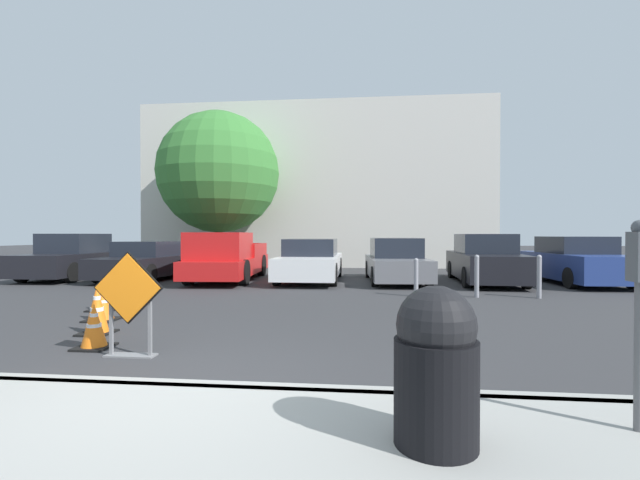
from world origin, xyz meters
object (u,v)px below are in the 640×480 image
object	(u,v)px
traffic_cone_fourth	(104,296)
parked_car_sixth	(576,262)
trash_bin	(436,365)
bollard_third	(539,275)
parked_car_fifth	(485,261)
parked_car_third	(311,261)
parking_meter	(639,288)
traffic_cone_second	(97,310)
parked_car_fourth	(396,262)
pickup_truck	(226,259)
parked_car_nearest	(73,258)
parked_car_second	(148,262)
traffic_cone_third	(102,302)
bollard_second	(477,275)
road_closed_sign	(129,299)
traffic_cone_nearest	(94,326)
bollard_nearest	(416,276)

from	to	relation	value
traffic_cone_fourth	parked_car_sixth	xyz separation A→B (m)	(12.00, 6.09, 0.40)
parked_car_sixth	trash_bin	xyz separation A→B (m)	(-6.23, -11.39, -0.02)
traffic_cone_fourth	bollard_third	bearing A→B (deg)	15.53
parked_car_fifth	parked_car_third	bearing A→B (deg)	2.38
parking_meter	parked_car_sixth	bearing A→B (deg)	66.74
traffic_cone_second	parked_car_fourth	distance (m)	9.51
pickup_truck	parked_car_sixth	size ratio (longest dim) A/B	1.18
parked_car_nearest	parked_car_second	xyz separation A→B (m)	(2.83, -0.11, -0.10)
parked_car_fourth	traffic_cone_third	bearing A→B (deg)	47.23
parked_car_nearest	parked_car_fourth	xyz separation A→B (m)	(11.31, 0.05, -0.07)
parked_car_fourth	bollard_second	xyz separation A→B (m)	(1.73, -3.35, -0.10)
parked_car_second	parked_car_fourth	distance (m)	8.48
bollard_third	parked_car_fourth	bearing A→B (deg)	133.64
traffic_cone_second	parked_car_sixth	xyz separation A→B (m)	(10.86, 8.04, 0.32)
road_closed_sign	traffic_cone_fourth	bearing A→B (deg)	126.88
traffic_cone_third	parked_car_fifth	size ratio (longest dim) A/B	0.15
parked_car_nearest	traffic_cone_third	bearing A→B (deg)	127.06
parked_car_second	traffic_cone_third	bearing A→B (deg)	115.56
bollard_third	parking_meter	distance (m)	7.96
traffic_cone_third	parked_car_third	world-z (taller)	parked_car_third
traffic_cone_fourth	bollard_third	size ratio (longest dim) A/B	0.57
parked_car_third	parked_car_second	bearing A→B (deg)	1.36
parked_car_second	parked_car_fourth	world-z (taller)	parked_car_fourth
traffic_cone_fourth	trash_bin	world-z (taller)	trash_bin
road_closed_sign	parked_car_fifth	distance (m)	11.38
parked_car_third	parked_car_fifth	xyz separation A→B (m)	(5.66, -0.04, 0.06)
traffic_cone_nearest	traffic_cone_third	bearing A→B (deg)	120.00
parked_car_sixth	trash_bin	distance (m)	12.98
parked_car_nearest	parked_car_fifth	world-z (taller)	parked_car_nearest
traffic_cone_second	parking_meter	world-z (taller)	parking_meter
parked_car_nearest	bollard_nearest	xyz separation A→B (m)	(11.56, -3.30, -0.21)
bollard_nearest	bollard_third	distance (m)	2.94
traffic_cone_second	parked_car_nearest	distance (m)	9.99
parked_car_nearest	pickup_truck	size ratio (longest dim) A/B	0.82
traffic_cone_third	road_closed_sign	bearing A→B (deg)	-50.98
traffic_cone_third	pickup_truck	world-z (taller)	pickup_truck
road_closed_sign	bollard_nearest	world-z (taller)	road_closed_sign
pickup_truck	parking_meter	distance (m)	12.47
parked_car_fourth	traffic_cone_nearest	bearing A→B (deg)	58.40
traffic_cone_fourth	parked_car_fifth	size ratio (longest dim) A/B	0.13
trash_bin	bollard_second	bearing A→B (deg)	73.89
road_closed_sign	traffic_cone_third	size ratio (longest dim) A/B	1.95
trash_bin	traffic_cone_second	bearing A→B (deg)	144.14
traffic_cone_second	pickup_truck	world-z (taller)	pickup_truck
parked_car_nearest	bollard_second	size ratio (longest dim) A/B	4.08
parked_car_second	parking_meter	world-z (taller)	parking_meter
bollard_nearest	bollard_second	world-z (taller)	bollard_second
parked_car_third	bollard_second	size ratio (longest dim) A/B	4.41
traffic_cone_nearest	traffic_cone_second	world-z (taller)	traffic_cone_second
traffic_cone_third	bollard_nearest	bearing A→B (deg)	31.06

